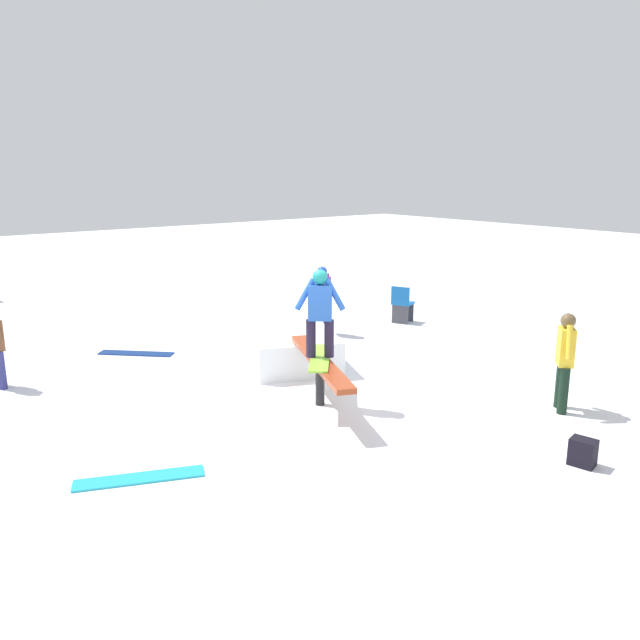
{
  "coord_description": "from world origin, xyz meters",
  "views": [
    {
      "loc": [
        7.1,
        -5.53,
        3.52
      ],
      "look_at": [
        0.0,
        0.0,
        1.34
      ],
      "focal_mm": 35.0,
      "sensor_mm": 36.0,
      "label": 1
    }
  ],
  "objects_px": {
    "folding_chair": "(402,305)",
    "loose_snowboard_navy": "(136,353)",
    "bystander_purple": "(322,296)",
    "loose_snowboard_cyan": "(139,478)",
    "main_rider_on_rail": "(320,315)",
    "bystander_yellow": "(565,357)",
    "rail_feature": "(320,365)",
    "backpack_on_snow": "(583,452)"
  },
  "relations": [
    {
      "from": "bystander_purple",
      "to": "rail_feature",
      "type": "bearing_deg",
      "value": -44.17
    },
    {
      "from": "rail_feature",
      "to": "backpack_on_snow",
      "type": "xyz_separation_m",
      "value": [
        3.56,
        1.28,
        -0.46
      ]
    },
    {
      "from": "main_rider_on_rail",
      "to": "bystander_yellow",
      "type": "relative_size",
      "value": 0.91
    },
    {
      "from": "bystander_yellow",
      "to": "loose_snowboard_cyan",
      "type": "xyz_separation_m",
      "value": [
        -1.81,
        -5.83,
        -0.82
      ]
    },
    {
      "from": "bystander_purple",
      "to": "loose_snowboard_navy",
      "type": "distance_m",
      "value": 4.05
    },
    {
      "from": "loose_snowboard_navy",
      "to": "backpack_on_snow",
      "type": "relative_size",
      "value": 4.3
    },
    {
      "from": "rail_feature",
      "to": "loose_snowboard_navy",
      "type": "xyz_separation_m",
      "value": [
        -4.34,
        -1.19,
        -0.62
      ]
    },
    {
      "from": "bystander_yellow",
      "to": "folding_chair",
      "type": "height_order",
      "value": "bystander_yellow"
    },
    {
      "from": "rail_feature",
      "to": "folding_chair",
      "type": "relative_size",
      "value": 3.04
    },
    {
      "from": "loose_snowboard_navy",
      "to": "backpack_on_snow",
      "type": "distance_m",
      "value": 8.27
    },
    {
      "from": "main_rider_on_rail",
      "to": "bystander_yellow",
      "type": "height_order",
      "value": "main_rider_on_rail"
    },
    {
      "from": "rail_feature",
      "to": "bystander_purple",
      "type": "xyz_separation_m",
      "value": [
        -3.32,
        2.64,
        0.2
      ]
    },
    {
      "from": "loose_snowboard_navy",
      "to": "bystander_yellow",
      "type": "bearing_deg",
      "value": 164.85
    },
    {
      "from": "main_rider_on_rail",
      "to": "bystander_purple",
      "type": "relative_size",
      "value": 0.91
    },
    {
      "from": "bystander_purple",
      "to": "bystander_yellow",
      "type": "distance_m",
      "value": 5.71
    },
    {
      "from": "folding_chair",
      "to": "bystander_yellow",
      "type": "bearing_deg",
      "value": 135.19
    },
    {
      "from": "rail_feature",
      "to": "main_rider_on_rail",
      "type": "bearing_deg",
      "value": 0.0
    },
    {
      "from": "main_rider_on_rail",
      "to": "folding_chair",
      "type": "distance_m",
      "value": 5.69
    },
    {
      "from": "bystander_yellow",
      "to": "loose_snowboard_cyan",
      "type": "bearing_deg",
      "value": -58.48
    },
    {
      "from": "bystander_yellow",
      "to": "loose_snowboard_navy",
      "type": "bearing_deg",
      "value": -101.12
    },
    {
      "from": "folding_chair",
      "to": "main_rider_on_rail",
      "type": "bearing_deg",
      "value": 98.06
    },
    {
      "from": "main_rider_on_rail",
      "to": "bystander_yellow",
      "type": "bearing_deg",
      "value": 88.82
    },
    {
      "from": "rail_feature",
      "to": "loose_snowboard_cyan",
      "type": "relative_size",
      "value": 1.81
    },
    {
      "from": "bystander_purple",
      "to": "backpack_on_snow",
      "type": "relative_size",
      "value": 4.39
    },
    {
      "from": "main_rider_on_rail",
      "to": "bystander_purple",
      "type": "distance_m",
      "value": 4.28
    },
    {
      "from": "loose_snowboard_cyan",
      "to": "rail_feature",
      "type": "bearing_deg",
      "value": -146.92
    },
    {
      "from": "rail_feature",
      "to": "loose_snowboard_navy",
      "type": "height_order",
      "value": "rail_feature"
    },
    {
      "from": "rail_feature",
      "to": "loose_snowboard_navy",
      "type": "relative_size",
      "value": 1.83
    },
    {
      "from": "main_rider_on_rail",
      "to": "folding_chair",
      "type": "xyz_separation_m",
      "value": [
        -2.96,
        4.75,
        -1.0
      ]
    },
    {
      "from": "loose_snowboard_cyan",
      "to": "folding_chair",
      "type": "height_order",
      "value": "folding_chair"
    },
    {
      "from": "rail_feature",
      "to": "backpack_on_snow",
      "type": "height_order",
      "value": "rail_feature"
    },
    {
      "from": "bystander_yellow",
      "to": "loose_snowboard_cyan",
      "type": "relative_size",
      "value": 1.01
    },
    {
      "from": "bystander_yellow",
      "to": "folding_chair",
      "type": "xyz_separation_m",
      "value": [
        -5.36,
        2.05,
        -0.42
      ]
    },
    {
      "from": "loose_snowboard_cyan",
      "to": "bystander_purple",
      "type": "bearing_deg",
      "value": -123.36
    },
    {
      "from": "rail_feature",
      "to": "loose_snowboard_cyan",
      "type": "height_order",
      "value": "rail_feature"
    },
    {
      "from": "rail_feature",
      "to": "bystander_yellow",
      "type": "height_order",
      "value": "bystander_yellow"
    },
    {
      "from": "bystander_yellow",
      "to": "loose_snowboard_cyan",
      "type": "height_order",
      "value": "bystander_yellow"
    },
    {
      "from": "backpack_on_snow",
      "to": "folding_chair",
      "type": "bearing_deg",
      "value": 140.27
    },
    {
      "from": "loose_snowboard_cyan",
      "to": "loose_snowboard_navy",
      "type": "relative_size",
      "value": 1.01
    },
    {
      "from": "bystander_purple",
      "to": "loose_snowboard_cyan",
      "type": "relative_size",
      "value": 1.01
    },
    {
      "from": "rail_feature",
      "to": "folding_chair",
      "type": "bearing_deg",
      "value": 145.18
    },
    {
      "from": "folding_chair",
      "to": "loose_snowboard_navy",
      "type": "bearing_deg",
      "value": 53.1
    }
  ]
}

